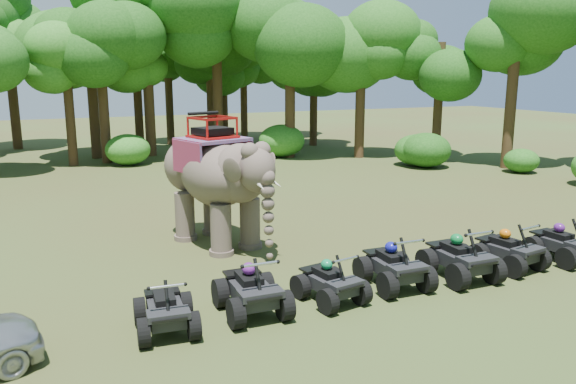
# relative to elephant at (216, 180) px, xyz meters

# --- Properties ---
(ground) EXTENTS (110.00, 110.00, 0.00)m
(ground) POSITION_rel_elephant_xyz_m (1.32, -3.44, -1.94)
(ground) COLOR #47381E
(ground) RESTS_ON ground
(elephant) EXTENTS (3.28, 5.01, 3.88)m
(elephant) POSITION_rel_elephant_xyz_m (0.00, 0.00, 0.00)
(elephant) COLOR brown
(elephant) RESTS_ON ground
(atv_0) EXTENTS (1.31, 1.70, 1.18)m
(atv_0) POSITION_rel_elephant_xyz_m (-2.67, -5.21, -1.35)
(atv_0) COLOR black
(atv_0) RESTS_ON ground
(atv_1) EXTENTS (1.36, 1.83, 1.33)m
(atv_1) POSITION_rel_elephant_xyz_m (-0.82, -5.09, -1.28)
(atv_1) COLOR black
(atv_1) RESTS_ON ground
(atv_2) EXTENTS (1.39, 1.74, 1.17)m
(atv_2) POSITION_rel_elephant_xyz_m (1.01, -5.23, -1.36)
(atv_2) COLOR black
(atv_2) RESTS_ON ground
(atv_3) EXTENTS (1.37, 1.83, 1.32)m
(atv_3) POSITION_rel_elephant_xyz_m (2.81, -5.08, -1.28)
(atv_3) COLOR black
(atv_3) RESTS_ON ground
(atv_4) EXTENTS (1.39, 1.88, 1.37)m
(atv_4) POSITION_rel_elephant_xyz_m (4.62, -5.30, -1.26)
(atv_4) COLOR black
(atv_4) RESTS_ON ground
(atv_5) EXTENTS (1.48, 1.87, 1.26)m
(atv_5) POSITION_rel_elephant_xyz_m (6.31, -5.22, -1.31)
(atv_5) COLOR black
(atv_5) RESTS_ON ground
(atv_6) EXTENTS (1.32, 1.75, 1.26)m
(atv_6) POSITION_rel_elephant_xyz_m (8.10, -5.38, -1.31)
(atv_6) COLOR black
(atv_6) RESTS_ON ground
(tree_0) EXTENTS (5.25, 5.25, 7.50)m
(tree_0) POSITION_rel_elephant_xyz_m (1.32, 20.52, 1.81)
(tree_0) COLOR #195114
(tree_0) RESTS_ON ground
(tree_1) EXTENTS (6.86, 6.86, 9.80)m
(tree_1) POSITION_rel_elephant_xyz_m (5.84, 18.38, 2.96)
(tree_1) COLOR #195114
(tree_1) RESTS_ON ground
(tree_2) EXTENTS (6.60, 6.60, 9.44)m
(tree_2) POSITION_rel_elephant_xyz_m (9.22, 14.97, 2.78)
(tree_2) COLOR #195114
(tree_2) RESTS_ON ground
(tree_3) EXTENTS (6.32, 6.32, 9.03)m
(tree_3) POSITION_rel_elephant_xyz_m (13.00, 13.21, 2.58)
(tree_3) COLOR #195114
(tree_3) RESTS_ON ground
(tree_4) EXTENTS (5.24, 5.24, 7.48)m
(tree_4) POSITION_rel_elephant_xyz_m (17.03, 11.08, 1.80)
(tree_4) COLOR #195114
(tree_4) RESTS_ON ground
(tree_5) EXTENTS (6.26, 6.26, 8.94)m
(tree_5) POSITION_rel_elephant_xyz_m (18.22, 6.70, 2.53)
(tree_5) COLOR #195114
(tree_5) RESTS_ON ground
(tree_27) EXTENTS (4.69, 4.69, 6.70)m
(tree_27) POSITION_rel_elephant_xyz_m (-2.91, 17.08, 1.41)
(tree_27) COLOR #195114
(tree_27) RESTS_ON ground
(tree_28) EXTENTS (7.15, 7.15, 10.21)m
(tree_28) POSITION_rel_elephant_xyz_m (-5.82, 25.85, 3.17)
(tree_28) COLOR #195114
(tree_28) RESTS_ON ground
(tree_30) EXTENTS (7.50, 7.50, 10.72)m
(tree_30) POSITION_rel_elephant_xyz_m (1.74, 19.09, 3.42)
(tree_30) COLOR #195114
(tree_30) RESTS_ON ground
(tree_31) EXTENTS (5.32, 5.32, 7.60)m
(tree_31) POSITION_rel_elephant_xyz_m (13.85, 24.76, 1.86)
(tree_31) COLOR #195114
(tree_31) RESTS_ON ground
(tree_32) EXTENTS (5.38, 5.38, 7.68)m
(tree_32) POSITION_rel_elephant_xyz_m (10.08, 25.35, 1.90)
(tree_32) COLOR #195114
(tree_32) RESTS_ON ground
(tree_34) EXTENTS (5.84, 5.84, 8.34)m
(tree_34) POSITION_rel_elephant_xyz_m (-1.11, 17.30, 2.23)
(tree_34) COLOR #195114
(tree_34) RESTS_ON ground
(tree_35) EXTENTS (5.51, 5.51, 7.87)m
(tree_35) POSITION_rel_elephant_xyz_m (4.09, 24.16, 2.00)
(tree_35) COLOR #195114
(tree_35) RESTS_ON ground
(tree_36) EXTENTS (5.42, 5.42, 7.75)m
(tree_36) POSITION_rel_elephant_xyz_m (6.39, 21.76, 1.93)
(tree_36) COLOR #195114
(tree_36) RESTS_ON ground
(tree_37) EXTENTS (5.28, 5.28, 7.54)m
(tree_37) POSITION_rel_elephant_xyz_m (8.04, 23.93, 1.83)
(tree_37) COLOR #195114
(tree_37) RESTS_ON ground
(tree_38) EXTENTS (5.35, 5.35, 7.64)m
(tree_38) POSITION_rel_elephant_xyz_m (13.08, 19.47, 1.88)
(tree_38) COLOR #195114
(tree_38) RESTS_ON ground
(tree_40) EXTENTS (6.31, 6.31, 9.02)m
(tree_40) POSITION_rel_elephant_xyz_m (-1.46, 19.39, 2.57)
(tree_40) COLOR #195114
(tree_40) RESTS_ON ground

